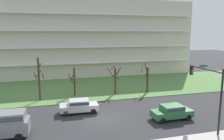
{
  "coord_description": "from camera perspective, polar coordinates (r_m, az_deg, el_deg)",
  "views": [
    {
      "loc": [
        -4.97,
        -22.01,
        9.23
      ],
      "look_at": [
        2.49,
        6.0,
        4.27
      ],
      "focal_mm": 35.08,
      "sensor_mm": 36.0,
      "label": 1
    }
  ],
  "objects": [
    {
      "name": "grass_lawn_strip",
      "position": [
        37.49,
        -6.87,
        -4.56
      ],
      "size": [
        80.0,
        16.0,
        0.08
      ],
      "primitive_type": "cube",
      "color": "#547F42",
      "rests_on": "ground"
    },
    {
      "name": "ground",
      "position": [
        24.38,
        -2.08,
        -12.55
      ],
      "size": [
        160.0,
        160.0,
        0.0
      ],
      "primitive_type": "plane",
      "color": "#2D2D30"
    },
    {
      "name": "sedan_silver_center_left",
      "position": [
        26.02,
        -8.59,
        -9.15
      ],
      "size": [
        4.46,
        1.96,
        1.57
      ],
      "rotation": [
        0.0,
        0.0,
        3.11
      ],
      "color": "#B7BABF",
      "rests_on": "ground"
    },
    {
      "name": "apartment_building",
      "position": [
        50.24,
        -9.34,
        8.2
      ],
      "size": [
        50.58,
        12.9,
        16.04
      ],
      "color": "beige",
      "rests_on": "ground"
    },
    {
      "name": "tree_far_right",
      "position": [
        34.15,
        9.07,
        -2.12
      ],
      "size": [
        1.57,
        1.62,
        4.59
      ],
      "color": "#423023",
      "rests_on": "ground"
    },
    {
      "name": "traffic_signal_mast",
      "position": [
        22.63,
        23.96,
        -3.98
      ],
      "size": [
        0.9,
        4.85,
        6.17
      ],
      "color": "black",
      "rests_on": "ground"
    },
    {
      "name": "tree_left",
      "position": [
        31.22,
        -18.48,
        -2.17
      ],
      "size": [
        1.24,
        1.19,
        5.94
      ],
      "color": "#423023",
      "rests_on": "ground"
    },
    {
      "name": "tree_right",
      "position": [
        32.83,
        0.79,
        -2.38
      ],
      "size": [
        1.95,
        1.91,
        4.36
      ],
      "color": "#4C3828",
      "rests_on": "ground"
    },
    {
      "name": "sedan_green_near_left",
      "position": [
        24.79,
        15.33,
        -10.37
      ],
      "size": [
        4.44,
        1.89,
        1.57
      ],
      "rotation": [
        0.0,
        0.0,
        0.02
      ],
      "color": "#2D6B3D",
      "rests_on": "ground"
    },
    {
      "name": "tree_center",
      "position": [
        32.55,
        -9.87,
        -2.93
      ],
      "size": [
        1.27,
        1.32,
        4.19
      ],
      "color": "#423023",
      "rests_on": "ground"
    }
  ]
}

